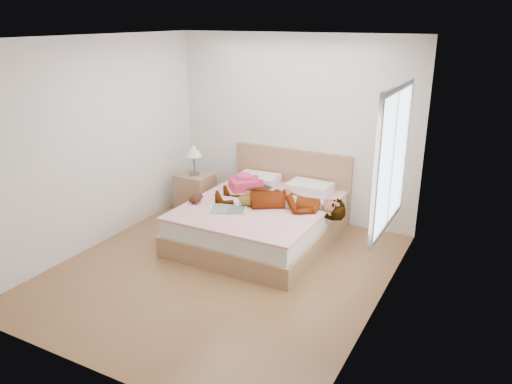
% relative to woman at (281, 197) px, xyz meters
% --- Properties ---
extents(ground, '(4.00, 4.00, 0.00)m').
position_rel_woman_xyz_m(ground, '(-0.26, -1.02, -0.63)').
color(ground, '#523219').
rests_on(ground, ground).
extents(woman, '(1.77, 0.96, 0.23)m').
position_rel_woman_xyz_m(woman, '(0.00, 0.00, 0.00)').
color(woman, white).
rests_on(woman, bed).
extents(hair, '(0.56, 0.62, 0.08)m').
position_rel_woman_xyz_m(hair, '(-0.57, 0.45, -0.08)').
color(hair, black).
rests_on(hair, bed).
extents(phone, '(0.07, 0.10, 0.05)m').
position_rel_woman_xyz_m(phone, '(-0.50, 0.40, 0.08)').
color(phone, silver).
rests_on(phone, bed).
extents(room_shell, '(4.00, 4.00, 4.00)m').
position_rel_woman_xyz_m(room_shell, '(1.51, -0.72, 0.87)').
color(room_shell, white).
rests_on(room_shell, ground).
extents(bed, '(1.80, 2.08, 1.00)m').
position_rel_woman_xyz_m(bed, '(-0.26, 0.01, -0.35)').
color(bed, olive).
rests_on(bed, ground).
extents(towel, '(0.54, 0.54, 0.22)m').
position_rel_woman_xyz_m(towel, '(-0.72, 0.37, -0.02)').
color(towel, '#E33D5E').
rests_on(towel, bed).
extents(magazine, '(0.55, 0.46, 0.03)m').
position_rel_woman_xyz_m(magazine, '(-0.50, -0.47, -0.11)').
color(magazine, white).
rests_on(magazine, bed).
extents(coffee_mug, '(0.11, 0.08, 0.08)m').
position_rel_woman_xyz_m(coffee_mug, '(-0.47, -0.32, -0.07)').
color(coffee_mug, silver).
rests_on(coffee_mug, bed).
extents(plush_toy, '(0.15, 0.22, 0.12)m').
position_rel_woman_xyz_m(plush_toy, '(-1.01, -0.43, -0.05)').
color(plush_toy, black).
rests_on(plush_toy, bed).
extents(nightstand, '(0.49, 0.44, 1.05)m').
position_rel_woman_xyz_m(nightstand, '(-1.57, 0.35, -0.28)').
color(nightstand, brown).
rests_on(nightstand, ground).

